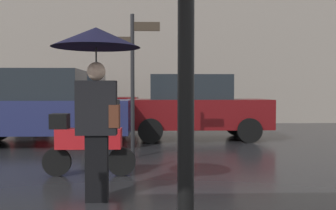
{
  "coord_description": "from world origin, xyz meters",
  "views": [
    {
      "loc": [
        -0.58,
        -2.49,
        1.38
      ],
      "look_at": [
        -0.29,
        5.55,
        1.08
      ],
      "focal_mm": 41.34,
      "sensor_mm": 36.0,
      "label": 1
    }
  ],
  "objects_px": {
    "parked_car_distant": "(39,107)",
    "parked_scooter": "(86,142)",
    "parked_car_left": "(195,107)",
    "parked_car_right": "(72,101)",
    "street_signpost": "(133,71)",
    "pedestrian_with_umbrella": "(97,64)"
  },
  "relations": [
    {
      "from": "parked_car_distant",
      "to": "parked_scooter",
      "type": "bearing_deg",
      "value": 123.99
    },
    {
      "from": "parked_car_left",
      "to": "parked_car_right",
      "type": "bearing_deg",
      "value": -36.13
    },
    {
      "from": "parked_scooter",
      "to": "street_signpost",
      "type": "xyz_separation_m",
      "value": [
        0.66,
        1.67,
        1.22
      ]
    },
    {
      "from": "parked_car_right",
      "to": "parked_car_distant",
      "type": "bearing_deg",
      "value": -79.59
    },
    {
      "from": "parked_scooter",
      "to": "parked_car_right",
      "type": "xyz_separation_m",
      "value": [
        -1.73,
        7.13,
        0.46
      ]
    },
    {
      "from": "parked_scooter",
      "to": "parked_car_distant",
      "type": "bearing_deg",
      "value": 99.22
    },
    {
      "from": "pedestrian_with_umbrella",
      "to": "parked_scooter",
      "type": "xyz_separation_m",
      "value": [
        -0.39,
        1.44,
        -1.15
      ]
    },
    {
      "from": "pedestrian_with_umbrella",
      "to": "parked_car_right",
      "type": "relative_size",
      "value": 0.5
    },
    {
      "from": "parked_car_left",
      "to": "parked_car_distant",
      "type": "height_order",
      "value": "parked_car_distant"
    },
    {
      "from": "parked_car_left",
      "to": "street_signpost",
      "type": "bearing_deg",
      "value": 57.72
    },
    {
      "from": "parked_scooter",
      "to": "parked_car_right",
      "type": "relative_size",
      "value": 0.34
    },
    {
      "from": "pedestrian_with_umbrella",
      "to": "parked_car_distant",
      "type": "height_order",
      "value": "pedestrian_with_umbrella"
    },
    {
      "from": "street_signpost",
      "to": "pedestrian_with_umbrella",
      "type": "bearing_deg",
      "value": -95.03
    },
    {
      "from": "pedestrian_with_umbrella",
      "to": "parked_car_distant",
      "type": "relative_size",
      "value": 0.48
    },
    {
      "from": "parked_car_left",
      "to": "parked_car_right",
      "type": "relative_size",
      "value": 0.92
    },
    {
      "from": "parked_car_left",
      "to": "street_signpost",
      "type": "distance_m",
      "value": 3.5
    },
    {
      "from": "pedestrian_with_umbrella",
      "to": "parked_car_right",
      "type": "distance_m",
      "value": 8.86
    },
    {
      "from": "parked_car_left",
      "to": "street_signpost",
      "type": "xyz_separation_m",
      "value": [
        -1.59,
        -3.0,
        0.85
      ]
    },
    {
      "from": "pedestrian_with_umbrella",
      "to": "parked_car_right",
      "type": "height_order",
      "value": "pedestrian_with_umbrella"
    },
    {
      "from": "pedestrian_with_umbrella",
      "to": "parked_car_right",
      "type": "xyz_separation_m",
      "value": [
        -2.12,
        8.57,
        -0.69
      ]
    },
    {
      "from": "parked_car_distant",
      "to": "parked_car_right",
      "type": "bearing_deg",
      "value": -84.15
    },
    {
      "from": "street_signpost",
      "to": "parked_scooter",
      "type": "bearing_deg",
      "value": -111.71
    }
  ]
}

